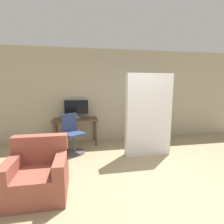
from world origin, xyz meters
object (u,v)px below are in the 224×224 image
(monitor, at_px, (76,108))
(office_chair, at_px, (73,137))
(bookshelf, at_px, (152,111))
(armchair, at_px, (38,173))
(mattress_near, at_px, (149,115))

(monitor, distance_m, office_chair, 1.00)
(bookshelf, xyz_separation_m, armchair, (-2.85, -2.38, -0.54))
(monitor, relative_size, bookshelf, 0.39)
(armchair, bearing_deg, monitor, 76.98)
(monitor, height_order, bookshelf, bookshelf)
(office_chair, bearing_deg, mattress_near, -14.33)
(office_chair, relative_size, bookshelf, 0.54)
(monitor, bearing_deg, office_chair, -96.61)
(office_chair, bearing_deg, bookshelf, 18.00)
(monitor, height_order, office_chair, monitor)
(mattress_near, xyz_separation_m, armchair, (-2.23, -1.15, -0.64))
(bookshelf, height_order, armchair, bookshelf)
(mattress_near, bearing_deg, monitor, 143.67)
(monitor, relative_size, office_chair, 0.72)
(monitor, relative_size, armchair, 0.82)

